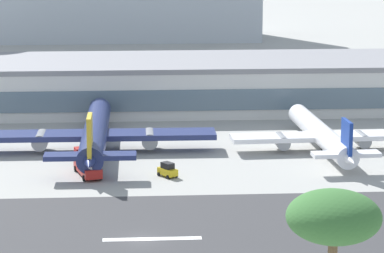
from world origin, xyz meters
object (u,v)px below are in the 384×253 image
terminal_building (190,83)px  service_baggage_tug_2 (168,170)px  palm_tree_0 (334,220)px  airliner_navy_tail_gate_1 (323,136)px  service_fuel_truck_0 (88,163)px  airliner_gold_tail_gate_0 (95,134)px

terminal_building → service_baggage_tug_2: (-6.93, -55.34, -3.99)m
terminal_building → palm_tree_0: bearing=-88.6°
airliner_navy_tail_gate_1 → service_baggage_tug_2: size_ratio=11.31×
service_baggage_tug_2 → palm_tree_0: palm_tree_0 is taller
terminal_building → service_fuel_truck_0: size_ratio=24.00×
terminal_building → palm_tree_0: size_ratio=12.38×
service_fuel_truck_0 → service_baggage_tug_2: (12.06, -1.51, -0.98)m
airliner_navy_tail_gate_1 → palm_tree_0: bearing=166.4°
terminal_building → airliner_gold_tail_gate_0: terminal_building is taller
service_baggage_tug_2 → palm_tree_0: (10.05, -68.84, 13.84)m
terminal_building → service_baggage_tug_2: size_ratio=60.21×
airliner_gold_tail_gate_0 → service_fuel_truck_0: (-0.67, -14.80, -1.07)m
airliner_gold_tail_gate_0 → service_fuel_truck_0: airliner_gold_tail_gate_0 is taller
airliner_gold_tail_gate_0 → service_baggage_tug_2: size_ratio=13.15×
service_fuel_truck_0 → service_baggage_tug_2: 12.19m
terminal_building → airliner_navy_tail_gate_1: bearing=-64.2°
terminal_building → palm_tree_0: (3.11, -124.18, 9.85)m
terminal_building → service_fuel_truck_0: 57.16m
terminal_building → service_baggage_tug_2: 55.92m
palm_tree_0 → airliner_gold_tail_gate_0: bearing=104.1°
terminal_building → airliner_gold_tail_gate_0: 43.16m
terminal_building → service_fuel_truck_0: (-18.99, -53.83, -3.01)m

